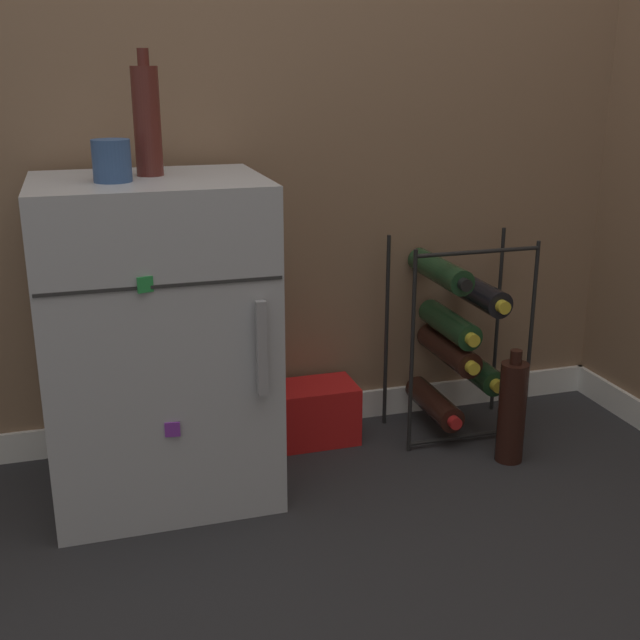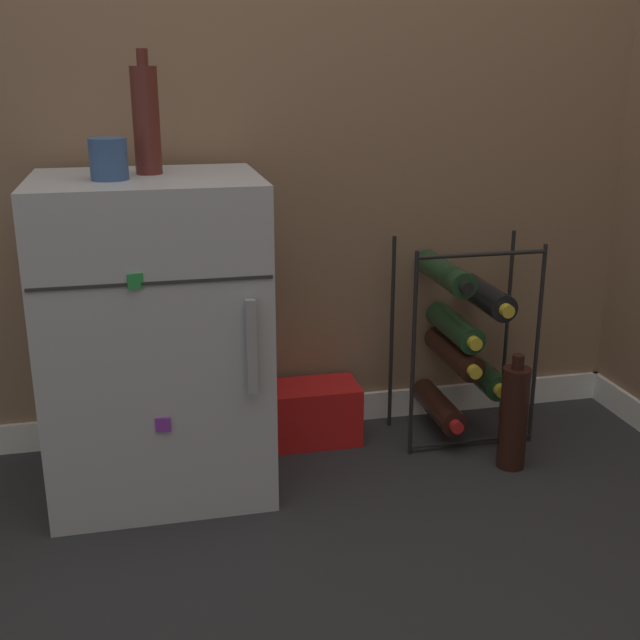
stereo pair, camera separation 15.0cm
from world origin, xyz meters
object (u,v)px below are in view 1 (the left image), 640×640
at_px(fridge_top_bottle, 147,120).
at_px(soda_box, 309,413).
at_px(mini_fridge, 158,341).
at_px(wine_rack, 455,336).
at_px(fridge_top_cup, 112,161).
at_px(loose_bottle_floor, 512,411).

bearing_deg(fridge_top_bottle, soda_box, 14.29).
bearing_deg(mini_fridge, wine_rack, 6.46).
relative_size(soda_box, fridge_top_cup, 2.94).
distance_m(wine_rack, soda_box, 0.50).
xyz_separation_m(wine_rack, loose_bottle_floor, (0.07, -0.23, -0.16)).
distance_m(fridge_top_cup, fridge_top_bottle, 0.15).
height_order(mini_fridge, fridge_top_bottle, fridge_top_bottle).
xyz_separation_m(wine_rack, fridge_top_cup, (-0.98, -0.15, 0.57)).
relative_size(soda_box, loose_bottle_floor, 0.85).
bearing_deg(mini_fridge, soda_box, 19.20).
bearing_deg(fridge_top_cup, soda_box, 20.65).
height_order(mini_fridge, wine_rack, mini_fridge).
distance_m(soda_box, fridge_top_cup, 0.98).
bearing_deg(wine_rack, fridge_top_bottle, -176.35).
height_order(wine_rack, soda_box, wine_rack).
relative_size(mini_fridge, wine_rack, 1.36).
height_order(soda_box, fridge_top_cup, fridge_top_cup).
height_order(mini_fridge, loose_bottle_floor, mini_fridge).
height_order(wine_rack, loose_bottle_floor, wine_rack).
xyz_separation_m(wine_rack, fridge_top_bottle, (-0.88, -0.06, 0.66)).
xyz_separation_m(soda_box, loose_bottle_floor, (0.52, -0.29, 0.06)).
bearing_deg(soda_box, mini_fridge, -160.80).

